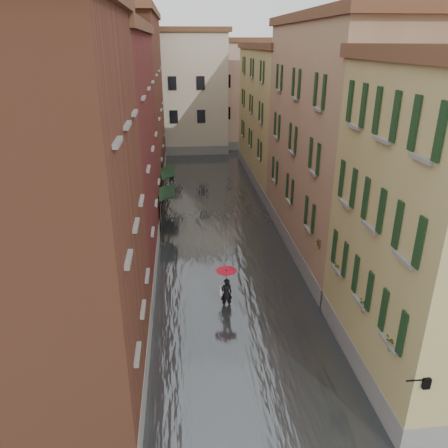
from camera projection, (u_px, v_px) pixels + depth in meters
ground at (244, 344)px, 18.80m from camera, size 120.00×120.00×0.00m
floodwater at (218, 226)px, 30.70m from camera, size 10.00×60.00×0.20m
building_left_near at (38, 231)px, 13.81m from camera, size 6.00×8.00×13.00m
building_left_mid at (97, 156)px, 24.00m from camera, size 6.00×14.00×12.50m
building_left_far at (125, 105)px, 37.48m from camera, size 6.00×16.00×14.00m
building_right_mid at (344, 146)px, 25.21m from camera, size 6.00×14.00×13.00m
building_right_far at (284, 118)px, 39.26m from camera, size 6.00×16.00×11.50m
building_end_cream at (173, 93)px, 50.90m from camera, size 12.00×9.00×13.00m
building_end_pink at (247, 95)px, 53.76m from camera, size 10.00×9.00×12.00m
awning_near at (166, 194)px, 29.81m from camera, size 1.09×2.93×2.80m
awning_far at (168, 173)px, 34.46m from camera, size 1.09×3.39×2.80m
wall_lantern at (425, 382)px, 12.54m from camera, size 0.71×0.22×0.35m
window_planters at (342, 263)px, 18.24m from camera, size 0.59×10.63×0.84m
pedestrian_main at (226, 285)px, 20.90m from camera, size 1.01×1.01×2.06m
pedestrian_far at (172, 177)px, 39.45m from camera, size 0.91×0.80×1.59m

